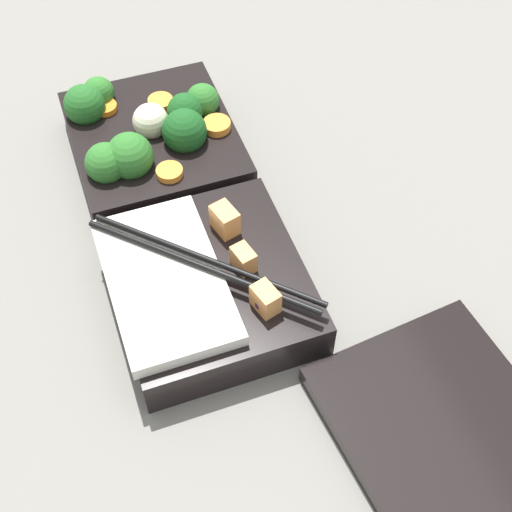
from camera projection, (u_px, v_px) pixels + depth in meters
ground_plane at (183, 226)px, 0.66m from camera, size 3.00×3.00×0.00m
bento_tray_vegetable at (154, 139)px, 0.69m from camera, size 0.17×0.16×0.07m
bento_tray_rice at (201, 285)px, 0.59m from camera, size 0.17×0.15×0.06m
bento_lid at (441, 426)px, 0.53m from camera, size 0.18×0.17×0.02m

